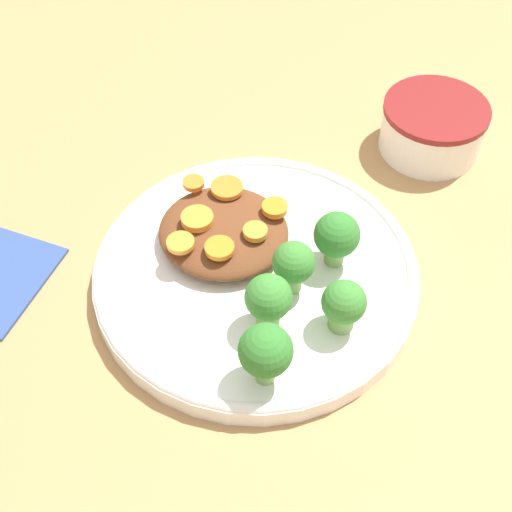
# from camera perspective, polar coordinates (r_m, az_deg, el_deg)

# --- Properties ---
(ground_plane) EXTENTS (4.00, 4.00, 0.00)m
(ground_plane) POSITION_cam_1_polar(r_m,az_deg,el_deg) (0.59, -0.00, -2.03)
(ground_plane) COLOR tan
(plate) EXTENTS (0.26, 0.26, 0.02)m
(plate) POSITION_cam_1_polar(r_m,az_deg,el_deg) (0.58, -0.00, -1.32)
(plate) COLOR white
(plate) RESTS_ON ground_plane
(dip_bowl) EXTENTS (0.10, 0.10, 0.05)m
(dip_bowl) POSITION_cam_1_polar(r_m,az_deg,el_deg) (0.71, 13.99, 10.15)
(dip_bowl) COLOR white
(dip_bowl) RESTS_ON ground_plane
(stew_mound) EXTENTS (0.11, 0.10, 0.02)m
(stew_mound) POSITION_cam_1_polar(r_m,az_deg,el_deg) (0.59, -2.61, 1.96)
(stew_mound) COLOR brown
(stew_mound) RESTS_ON plate
(broccoli_floret_0) EXTENTS (0.04, 0.04, 0.05)m
(broccoli_floret_0) POSITION_cam_1_polar(r_m,az_deg,el_deg) (0.52, 1.00, -3.52)
(broccoli_floret_0) COLOR #759E51
(broccoli_floret_0) RESTS_ON plate
(broccoli_floret_1) EXTENTS (0.04, 0.04, 0.05)m
(broccoli_floret_1) POSITION_cam_1_polar(r_m,az_deg,el_deg) (0.56, 6.47, 1.57)
(broccoli_floret_1) COLOR #759E51
(broccoli_floret_1) RESTS_ON plate
(broccoli_floret_2) EXTENTS (0.03, 0.03, 0.05)m
(broccoli_floret_2) POSITION_cam_1_polar(r_m,az_deg,el_deg) (0.53, 7.03, -3.89)
(broccoli_floret_2) COLOR #759E51
(broccoli_floret_2) RESTS_ON plate
(broccoli_floret_3) EXTENTS (0.04, 0.04, 0.05)m
(broccoli_floret_3) POSITION_cam_1_polar(r_m,az_deg,el_deg) (0.49, 0.77, -7.68)
(broccoli_floret_3) COLOR #7FA85B
(broccoli_floret_3) RESTS_ON plate
(broccoli_floret_4) EXTENTS (0.03, 0.03, 0.05)m
(broccoli_floret_4) POSITION_cam_1_polar(r_m,az_deg,el_deg) (0.54, 3.03, -0.66)
(broccoli_floret_4) COLOR #7FA85B
(broccoli_floret_4) RESTS_ON plate
(carrot_slice_0) EXTENTS (0.02, 0.02, 0.01)m
(carrot_slice_0) POSITION_cam_1_polar(r_m,az_deg,el_deg) (0.57, -0.06, 1.97)
(carrot_slice_0) COLOR orange
(carrot_slice_0) RESTS_ON stew_mound
(carrot_slice_1) EXTENTS (0.03, 0.03, 0.01)m
(carrot_slice_1) POSITION_cam_1_polar(r_m,az_deg,el_deg) (0.58, -4.73, 2.99)
(carrot_slice_1) COLOR orange
(carrot_slice_1) RESTS_ON stew_mound
(carrot_slice_2) EXTENTS (0.03, 0.03, 0.00)m
(carrot_slice_2) POSITION_cam_1_polar(r_m,az_deg,el_deg) (0.60, -2.35, 5.48)
(carrot_slice_2) COLOR orange
(carrot_slice_2) RESTS_ON stew_mound
(carrot_slice_3) EXTENTS (0.02, 0.02, 0.01)m
(carrot_slice_3) POSITION_cam_1_polar(r_m,az_deg,el_deg) (0.59, 1.54, 3.88)
(carrot_slice_3) COLOR orange
(carrot_slice_3) RESTS_ON stew_mound
(carrot_slice_4) EXTENTS (0.02, 0.02, 0.00)m
(carrot_slice_4) POSITION_cam_1_polar(r_m,az_deg,el_deg) (0.56, -2.94, 0.64)
(carrot_slice_4) COLOR orange
(carrot_slice_4) RESTS_ON stew_mound
(carrot_slice_5) EXTENTS (0.02, 0.02, 0.00)m
(carrot_slice_5) POSITION_cam_1_polar(r_m,az_deg,el_deg) (0.61, -5.02, 5.84)
(carrot_slice_5) COLOR orange
(carrot_slice_5) RESTS_ON stew_mound
(carrot_slice_6) EXTENTS (0.02, 0.02, 0.00)m
(carrot_slice_6) POSITION_cam_1_polar(r_m,az_deg,el_deg) (0.56, -6.06, 1.05)
(carrot_slice_6) COLOR orange
(carrot_slice_6) RESTS_ON stew_mound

